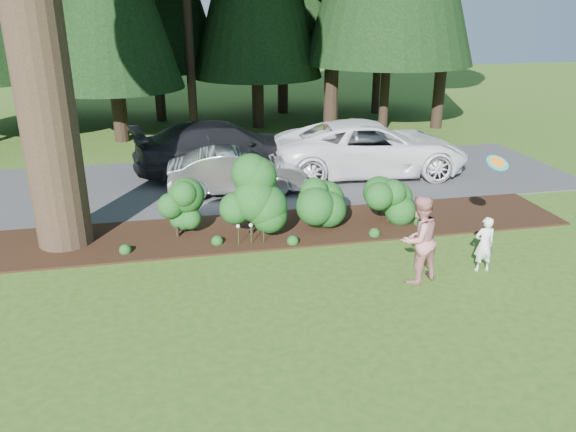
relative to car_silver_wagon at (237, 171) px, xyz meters
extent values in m
plane|color=#315117|center=(0.15, -6.36, -0.70)|extent=(80.00, 80.00, 0.00)
cube|color=black|center=(0.15, -3.11, -0.67)|extent=(16.00, 2.50, 0.05)
cube|color=#38383A|center=(0.15, 1.14, -0.68)|extent=(22.00, 6.00, 0.03)
sphere|color=#164918|center=(-1.85, -3.16, -0.04)|extent=(1.08, 1.08, 1.08)
cylinder|color=black|center=(-1.85, -3.16, -0.55)|extent=(0.08, 0.08, 0.30)
sphere|color=#164918|center=(-0.05, -3.36, 0.24)|extent=(1.35, 1.35, 1.35)
cylinder|color=black|center=(-0.05, -3.36, -0.55)|extent=(0.08, 0.08, 0.30)
sphere|color=#164918|center=(1.75, -3.06, 0.13)|extent=(1.26, 1.26, 1.26)
cylinder|color=black|center=(1.75, -3.06, -0.55)|extent=(0.08, 0.08, 0.30)
sphere|color=#164918|center=(3.55, -3.26, 0.02)|extent=(1.17, 1.17, 1.17)
cylinder|color=black|center=(3.55, -3.26, -0.55)|extent=(0.08, 0.08, 0.30)
cylinder|color=#164918|center=(-0.45, -3.96, -0.45)|extent=(0.01, 0.01, 0.50)
sphere|color=white|center=(-0.45, -3.96, -0.18)|extent=(0.09, 0.09, 0.09)
cylinder|color=#164918|center=(-0.15, -3.96, -0.45)|extent=(0.01, 0.01, 0.50)
sphere|color=white|center=(-0.15, -3.96, -0.18)|extent=(0.09, 0.09, 0.09)
cylinder|color=#164918|center=(0.15, -3.96, -0.45)|extent=(0.01, 0.01, 0.50)
sphere|color=white|center=(0.15, -3.96, -0.18)|extent=(0.09, 0.09, 0.09)
cylinder|color=black|center=(-6.85, 8.14, 3.85)|extent=(0.50, 0.50, 9.10)
cylinder|color=black|center=(-3.85, 8.64, 4.55)|extent=(0.50, 0.50, 10.50)
cylinder|color=black|center=(-0.85, 7.14, 3.68)|extent=(0.50, 0.50, 8.75)
cylinder|color=black|center=(5.15, 9.14, 4.03)|extent=(0.50, 0.50, 9.45)
cylinder|color=black|center=(7.65, 7.64, 4.73)|extent=(0.50, 0.50, 10.85)
cylinder|color=black|center=(10.15, 9.64, 4.20)|extent=(0.50, 0.50, 9.80)
cylinder|color=black|center=(-2.35, 11.64, 4.55)|extent=(0.50, 0.50, 10.50)
cylinder|color=black|center=(8.65, 12.14, 4.38)|extent=(0.50, 0.50, 10.15)
imported|color=#B7B7BC|center=(0.00, 0.00, 0.00)|extent=(4.10, 1.55, 1.34)
imported|color=white|center=(4.60, 1.10, 0.21)|extent=(6.55, 3.43, 1.76)
imported|color=black|center=(-0.17, 2.24, 0.19)|extent=(6.22, 3.38, 1.71)
imported|color=white|center=(4.51, -6.28, -0.09)|extent=(0.46, 0.31, 1.22)
imported|color=#A4151A|center=(2.91, -6.44, 0.23)|extent=(1.10, 0.99, 1.85)
cylinder|color=teal|center=(4.79, -5.90, 1.57)|extent=(0.49, 0.43, 0.28)
cylinder|color=orange|center=(4.79, -5.90, 1.59)|extent=(0.35, 0.30, 0.20)
camera|label=1|loc=(-1.80, -16.09, 4.69)|focal=35.00mm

